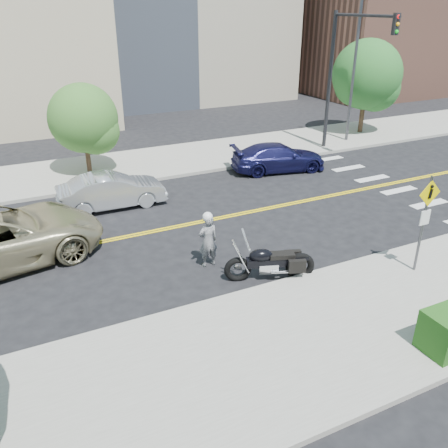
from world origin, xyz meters
TOP-DOWN VIEW (x-y plane):
  - ground_plane at (0.00, 0.00)m, footprint 120.00×120.00m
  - sidewalk_near at (0.00, -7.50)m, footprint 60.00×5.00m
  - sidewalk_far at (0.00, 7.50)m, footprint 60.00×5.00m
  - building_right at (26.00, 20.00)m, footprint 14.00×12.00m
  - lamp_post at (12.00, 6.50)m, footprint 0.16×0.16m
  - traffic_light at (10.00, 5.08)m, footprint 0.28×4.50m
  - pedestrian_sign at (4.20, -6.31)m, footprint 0.78×0.08m
  - motorcyclist at (-1.23, -3.09)m, footprint 0.64×0.43m
  - motorcycle at (0.11, -4.60)m, footprint 2.73×1.65m
  - parked_car_silver at (-2.76, 2.88)m, footprint 4.24×1.55m
  - parked_car_blue at (5.66, 3.87)m, footprint 4.88×2.77m
  - tree_far_a at (-2.81, 7.22)m, footprint 3.14×3.14m
  - tree_far_b at (13.98, 7.62)m, footprint 4.09×4.09m

SIDE VIEW (x-z plane):
  - ground_plane at x=0.00m, z-range 0.00..0.00m
  - sidewalk_near at x=0.00m, z-range 0.00..0.15m
  - sidewalk_far at x=0.00m, z-range 0.00..0.15m
  - parked_car_blue at x=5.66m, z-range 0.00..1.33m
  - parked_car_silver at x=-2.76m, z-range 0.00..1.39m
  - motorcycle at x=0.11m, z-range 0.00..1.59m
  - motorcyclist at x=-1.23m, z-range 0.00..1.83m
  - pedestrian_sign at x=4.20m, z-range 0.46..3.46m
  - tree_far_a at x=-2.81m, z-range 0.57..4.87m
  - tree_far_b at x=13.98m, z-range 0.77..6.43m
  - lamp_post at x=12.00m, z-range 0.15..8.15m
  - traffic_light at x=10.00m, z-range 1.17..8.17m
  - building_right at x=26.00m, z-range 0.00..12.00m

